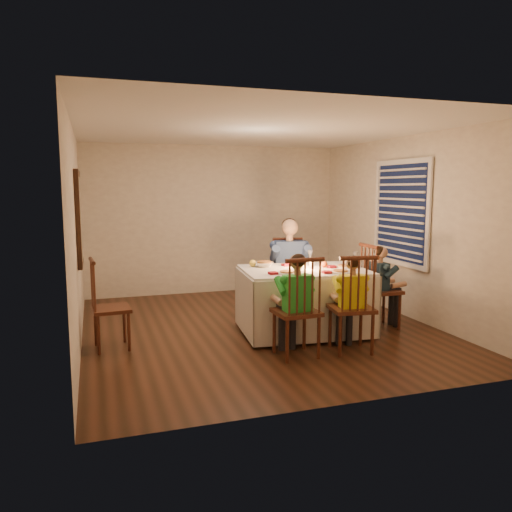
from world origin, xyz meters
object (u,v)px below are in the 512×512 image
object	(u,v)px
chair_near_left	(296,356)
child_teal	(379,327)
chair_extra	(113,348)
dining_table	(304,287)
chair_adult	(289,316)
serving_bowl	(264,264)
chair_near_right	(350,351)
adult	(289,316)
child_yellow	(350,351)
chair_end	(379,327)
child_green	(296,356)

from	to	relation	value
chair_near_left	child_teal	bearing A→B (deg)	-157.26
chair_near_left	chair_extra	world-z (taller)	chair_near_left
dining_table	chair_adult	size ratio (longest dim) A/B	1.49
chair_extra	child_teal	xyz separation A→B (m)	(3.46, -0.19, 0.00)
serving_bowl	chair_extra	bearing A→B (deg)	-172.82
chair_near_right	adult	xyz separation A→B (m)	(-0.07, 1.72, 0.00)
chair_adult	child_yellow	world-z (taller)	chair_adult
chair_near_right	chair_end	bearing A→B (deg)	-129.75
dining_table	chair_end	world-z (taller)	dining_table
child_green	child_yellow	xyz separation A→B (m)	(0.66, -0.04, 0.00)
child_green	chair_near_right	bearing A→B (deg)	173.51
chair_adult	adult	xyz separation A→B (m)	(0.00, 0.00, 0.00)
adult	chair_end	bearing A→B (deg)	-33.01
chair_adult	chair_near_right	distance (m)	1.72
chair_adult	child_teal	distance (m)	1.33
adult	child_teal	xyz separation A→B (m)	(0.93, -0.95, 0.00)
adult	chair_near_right	bearing A→B (deg)	-75.15
chair_near_left	chair_extra	size ratio (longest dim) A/B	1.06
child_green	child_yellow	distance (m)	0.66
chair_end	chair_extra	size ratio (longest dim) A/B	1.06
chair_near_left	adult	bearing A→B (deg)	-112.13
chair_adult	chair_near_right	xyz separation A→B (m)	(0.07, -1.72, 0.00)
adult	dining_table	bearing A→B (deg)	-86.72
chair_adult	child_green	size ratio (longest dim) A/B	0.98
dining_table	child_green	xyz separation A→B (m)	(-0.45, -0.83, -0.59)
adult	chair_adult	bearing A→B (deg)	-77.46
dining_table	adult	world-z (taller)	dining_table
chair_near_left	chair_near_right	size ratio (longest dim) A/B	1.00
chair_end	serving_bowl	bearing A→B (deg)	73.22
child_yellow	serving_bowl	distance (m)	1.61
chair_near_right	child_yellow	world-z (taller)	chair_near_right
dining_table	serving_bowl	distance (m)	0.60
serving_bowl	adult	bearing A→B (deg)	42.14
dining_table	chair_near_right	distance (m)	1.07
chair_near_right	serving_bowl	size ratio (longest dim) A/B	4.69
chair_near_left	chair_near_right	bearing A→B (deg)	173.51
dining_table	chair_near_right	size ratio (longest dim) A/B	1.49
chair_adult	serving_bowl	distance (m)	1.15
chair_end	adult	xyz separation A→B (m)	(-0.93, 0.95, 0.00)
chair_extra	adult	xyz separation A→B (m)	(2.53, 0.76, 0.00)
chair_end	chair_extra	bearing A→B (deg)	86.44
chair_near_right	child_green	distance (m)	0.66
chair_adult	adult	size ratio (longest dim) A/B	0.79
adult	serving_bowl	world-z (taller)	serving_bowl
chair_extra	child_green	world-z (taller)	child_green
chair_near_right	serving_bowl	bearing A→B (deg)	-53.79
child_yellow	child_green	bearing A→B (deg)	4.81
adult	child_yellow	xyz separation A→B (m)	(0.07, -1.72, 0.00)
chair_near_right	adult	bearing A→B (deg)	-79.12
chair_near_left	child_yellow	distance (m)	0.66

